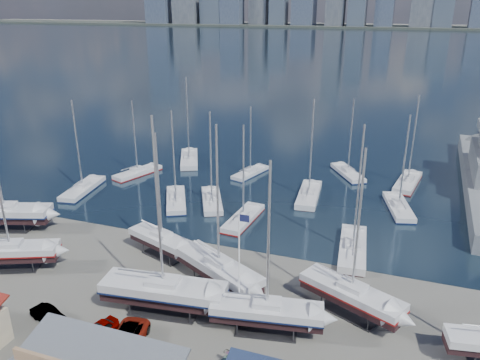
% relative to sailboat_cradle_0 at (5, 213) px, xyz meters
% --- Properties ---
extents(ground, '(1400.00, 1400.00, 0.00)m').
position_rel_sailboat_cradle_0_xyz_m(ground, '(27.92, -5.04, -2.20)').
color(ground, '#605E59').
rests_on(ground, ground).
extents(water, '(1400.00, 600.00, 0.40)m').
position_rel_sailboat_cradle_0_xyz_m(water, '(27.92, 304.96, -2.35)').
color(water, '#1A2A3D').
rests_on(water, ground).
extents(far_shore, '(1400.00, 80.00, 2.20)m').
position_rel_sailboat_cradle_0_xyz_m(far_shore, '(27.92, 564.96, -1.10)').
color(far_shore, '#2D332D').
rests_on(far_shore, ground).
extents(sailboat_cradle_0, '(11.98, 6.64, 18.46)m').
position_rel_sailboat_cradle_0_xyz_m(sailboat_cradle_0, '(0.00, 0.00, 0.00)').
color(sailboat_cradle_0, '#2D2D33').
rests_on(sailboat_cradle_0, ground).
extents(sailboat_cradle_1, '(10.39, 6.58, 16.29)m').
position_rel_sailboat_cradle_0_xyz_m(sailboat_cradle_1, '(8.13, -7.41, -0.11)').
color(sailboat_cradle_1, '#2D2D33').
rests_on(sailboat_cradle_1, ground).
extents(sailboat_cradle_2, '(9.26, 5.40, 14.70)m').
position_rel_sailboat_cradle_0_xyz_m(sailboat_cradle_2, '(22.38, 0.44, -0.19)').
color(sailboat_cradle_2, '#2D2D33').
rests_on(sailboat_cradle_2, ground).
extents(sailboat_cradle_3, '(12.16, 4.70, 18.91)m').
position_rel_sailboat_cradle_0_xyz_m(sailboat_cradle_3, '(27.47, -8.70, 0.02)').
color(sailboat_cradle_3, '#2D2D33').
rests_on(sailboat_cradle_3, ground).
extents(sailboat_cradle_4, '(10.72, 7.59, 17.16)m').
position_rel_sailboat_cradle_0_xyz_m(sailboat_cradle_4, '(30.83, -3.24, -0.06)').
color(sailboat_cradle_4, '#2D2D33').
rests_on(sailboat_cradle_4, ground).
extents(sailboat_cradle_5, '(10.25, 4.41, 16.04)m').
position_rel_sailboat_cradle_0_xyz_m(sailboat_cradle_5, '(37.39, -8.30, -0.13)').
color(sailboat_cradle_5, '#2D2D33').
rests_on(sailboat_cradle_5, ground).
extents(sailboat_cradle_6, '(10.33, 6.81, 16.28)m').
position_rel_sailboat_cradle_0_xyz_m(sailboat_cradle_6, '(44.07, -3.22, -0.11)').
color(sailboat_cradle_6, '#2D2D33').
rests_on(sailboat_cradle_6, ground).
extents(sailboat_moored_0, '(4.21, 10.30, 14.95)m').
position_rel_sailboat_cradle_0_xyz_m(sailboat_moored_0, '(1.20, 13.94, -1.89)').
color(sailboat_moored_0, black).
rests_on(sailboat_moored_0, water).
extents(sailboat_moored_1, '(5.37, 9.24, 13.34)m').
position_rel_sailboat_cradle_0_xyz_m(sailboat_moored_1, '(5.25, 23.34, -1.89)').
color(sailboat_moored_1, black).
rests_on(sailboat_moored_1, water).
extents(sailboat_moored_2, '(7.19, 10.99, 16.17)m').
position_rel_sailboat_cradle_0_xyz_m(sailboat_moored_2, '(10.51, 32.66, -1.88)').
color(sailboat_moored_2, black).
rests_on(sailboat_moored_2, water).
extents(sailboat_moored_3, '(6.81, 9.77, 14.37)m').
position_rel_sailboat_cradle_0_xyz_m(sailboat_moored_3, '(16.86, 14.70, -1.89)').
color(sailboat_moored_3, black).
rests_on(sailboat_moored_3, water).
extents(sailboat_moored_4, '(6.49, 9.63, 14.23)m').
position_rel_sailboat_cradle_0_xyz_m(sailboat_moored_4, '(21.85, 16.30, -1.88)').
color(sailboat_moored_4, black).
rests_on(sailboat_moored_4, water).
extents(sailboat_moored_5, '(4.58, 8.54, 12.29)m').
position_rel_sailboat_cradle_0_xyz_m(sailboat_moored_5, '(23.33, 29.69, -1.89)').
color(sailboat_moored_5, black).
rests_on(sailboat_moored_5, water).
extents(sailboat_moored_6, '(3.28, 9.46, 13.89)m').
position_rel_sailboat_cradle_0_xyz_m(sailboat_moored_6, '(28.13, 12.20, -1.89)').
color(sailboat_moored_6, black).
rests_on(sailboat_moored_6, water).
extents(sailboat_moored_7, '(3.77, 10.57, 15.64)m').
position_rel_sailboat_cradle_0_xyz_m(sailboat_moored_7, '(34.75, 23.08, -1.88)').
color(sailboat_moored_7, black).
rests_on(sailboat_moored_7, water).
extents(sailboat_moored_8, '(6.96, 9.12, 13.65)m').
position_rel_sailboat_cradle_0_xyz_m(sailboat_moored_8, '(38.98, 35.02, -1.89)').
color(sailboat_moored_8, black).
rests_on(sailboat_moored_8, water).
extents(sailboat_moored_9, '(3.90, 10.90, 16.12)m').
position_rel_sailboat_cradle_0_xyz_m(sailboat_moored_9, '(42.92, 8.62, -1.88)').
color(sailboat_moored_9, black).
rests_on(sailboat_moored_9, water).
extents(sailboat_moored_10, '(4.98, 9.96, 14.35)m').
position_rel_sailboat_cradle_0_xyz_m(sailboat_moored_10, '(47.57, 22.94, -1.89)').
color(sailboat_moored_10, black).
rests_on(sailboat_moored_10, water).
extents(sailboat_moored_11, '(4.53, 10.48, 15.17)m').
position_rel_sailboat_cradle_0_xyz_m(sailboat_moored_11, '(48.63, 33.65, -1.89)').
color(sailboat_moored_11, black).
rests_on(sailboat_moored_11, water).
extents(car_a, '(2.55, 4.35, 1.39)m').
position_rel_sailboat_cradle_0_xyz_m(car_a, '(23.80, -14.10, -1.50)').
color(car_a, gray).
rests_on(car_a, ground).
extents(car_b, '(4.17, 2.32, 1.30)m').
position_rel_sailboat_cradle_0_xyz_m(car_b, '(18.21, -13.61, -1.55)').
color(car_b, gray).
rests_on(car_b, ground).
extents(car_c, '(3.35, 5.88, 1.55)m').
position_rel_sailboat_cradle_0_xyz_m(car_c, '(26.77, -14.29, -1.43)').
color(car_c, gray).
rests_on(car_c, ground).
extents(flagpole, '(0.96, 0.12, 10.83)m').
position_rel_sailboat_cradle_0_xyz_m(flagpole, '(34.55, -7.35, 3.97)').
color(flagpole, white).
rests_on(flagpole, ground).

